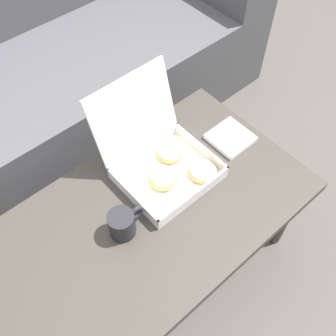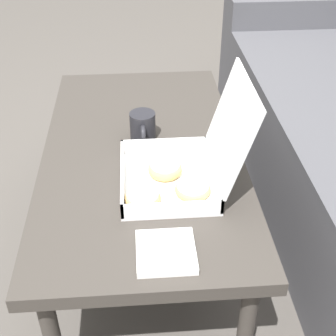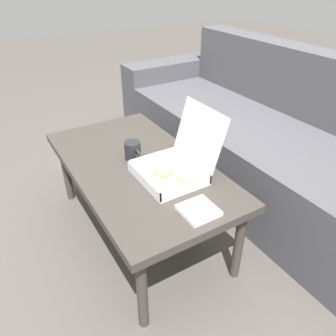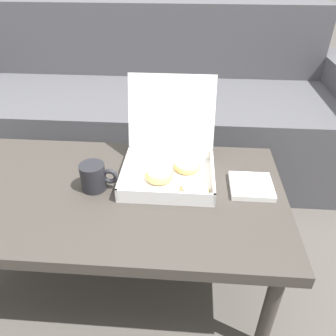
# 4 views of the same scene
# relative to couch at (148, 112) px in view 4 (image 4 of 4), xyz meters

# --- Properties ---
(ground_plane) EXTENTS (12.00, 12.00, 0.00)m
(ground_plane) POSITION_rel_couch_xyz_m (0.00, -0.80, -0.30)
(ground_plane) COLOR #514C47
(couch) EXTENTS (2.47, 0.82, 0.85)m
(couch) POSITION_rel_couch_xyz_m (0.00, 0.00, 0.00)
(couch) COLOR #4C4C51
(couch) RESTS_ON ground_plane
(coffee_table) EXTENTS (1.14, 0.61, 0.44)m
(coffee_table) POSITION_rel_couch_xyz_m (0.00, -0.93, 0.10)
(coffee_table) COLOR #3D3833
(coffee_table) RESTS_ON ground_plane
(pastry_box) EXTENTS (0.31, 0.34, 0.31)m
(pastry_box) POSITION_rel_couch_xyz_m (0.19, -0.82, 0.20)
(pastry_box) COLOR white
(pastry_box) RESTS_ON coffee_table
(coffee_mug) EXTENTS (0.12, 0.08, 0.09)m
(coffee_mug) POSITION_rel_couch_xyz_m (-0.06, -0.92, 0.19)
(coffee_mug) COLOR #232328
(coffee_mug) RESTS_ON coffee_table
(napkin_stack) EXTENTS (0.14, 0.14, 0.02)m
(napkin_stack) POSITION_rel_couch_xyz_m (0.46, -0.88, 0.15)
(napkin_stack) COLOR white
(napkin_stack) RESTS_ON coffee_table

